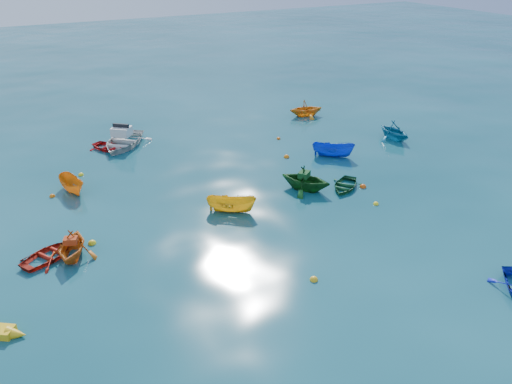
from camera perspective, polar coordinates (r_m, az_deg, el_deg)
name	(u,v)px	position (r m, az deg, el deg)	size (l,w,h in m)	color
ground	(305,242)	(23.68, 5.66, -5.67)	(160.00, 160.00, 0.00)	#093A43
dinghy_orange_w	(74,257)	(23.96, -20.13, -6.95)	(2.23, 2.59, 1.36)	#CC5F13
sampan_yellow_mid	(231,212)	(26.12, -2.83, -2.25)	(0.99, 2.63, 1.02)	gold
dinghy_green_e	(344,188)	(29.05, 10.08, 0.47)	(1.78, 2.49, 0.52)	#104522
dinghy_cyan_se	(393,139)	(37.32, 15.37, 5.91)	(2.33, 2.70, 1.42)	#187296
dinghy_red_nw	(50,258)	(24.25, -22.49, -6.97)	(1.85, 2.59, 0.54)	#A71B0D
sampan_orange_n	(73,191)	(30.04, -20.16, 0.07)	(0.96, 2.55, 0.99)	orange
dinghy_green_n	(305,189)	(28.55, 5.63, 0.29)	(2.48, 2.87, 1.51)	#114A16
sampan_blue_far	(333,156)	(33.30, 8.75, 4.05)	(1.04, 2.76, 1.07)	#0F36C0
dinghy_red_far	(109,149)	(35.49, -16.47, 4.69)	(1.86, 2.60, 0.54)	red
dinghy_orange_far	(306,116)	(41.14, 5.69, 8.64)	(2.33, 2.70, 1.42)	orange
motorboat_white	(123,146)	(35.85, -14.91, 5.11)	(3.14, 4.39, 1.51)	silver
tarp_orange_a	(71,240)	(23.59, -20.42, -5.21)	(0.57, 0.43, 0.28)	#BD3813
tarp_green_b	(304,174)	(28.19, 5.52, 2.01)	(0.69, 0.52, 0.33)	#114419
buoy_ye_a	(314,280)	(21.24, 6.62, -9.97)	(0.35, 0.35, 0.35)	gold
buoy_or_b	(363,187)	(29.33, 12.13, 0.54)	(0.38, 0.38, 0.38)	#CF4C0B
buoy_ye_b	(92,244)	(24.64, -18.21, -5.63)	(0.38, 0.38, 0.38)	yellow
buoy_or_c	(52,197)	(29.84, -22.26, -0.49)	(0.31, 0.31, 0.31)	orange
buoy_ye_c	(376,204)	(27.58, 13.54, -1.38)	(0.30, 0.30, 0.30)	yellow
buoy_or_d	(279,139)	(35.97, 2.59, 6.08)	(0.29, 0.29, 0.29)	orange
buoy_ye_d	(81,175)	(31.98, -19.36, 1.82)	(0.32, 0.32, 0.32)	yellow
buoy_or_e	(287,157)	(32.81, 3.51, 3.97)	(0.37, 0.37, 0.37)	orange
buoy_ye_e	(318,110)	(42.88, 7.12, 9.31)	(0.39, 0.39, 0.39)	gold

